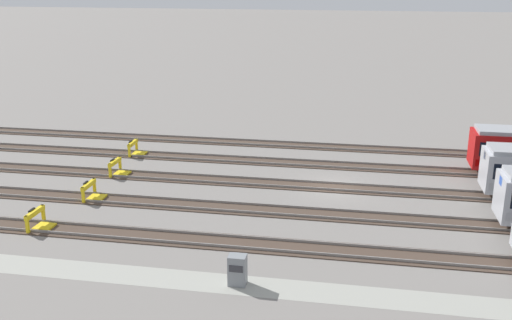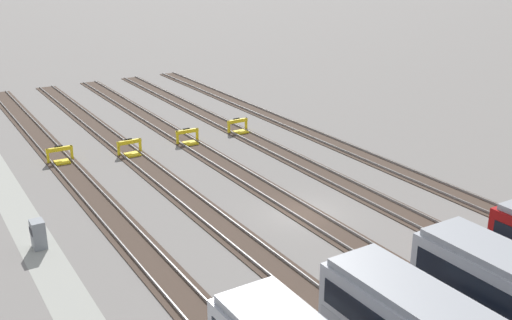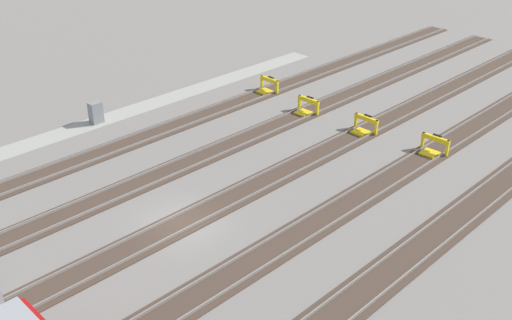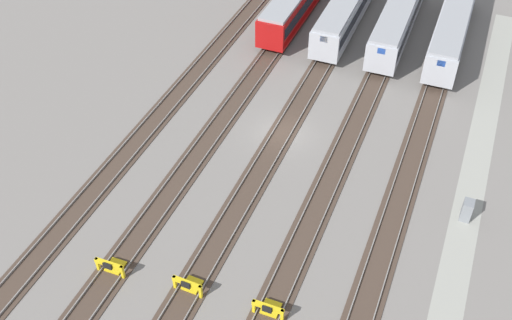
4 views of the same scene
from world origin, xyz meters
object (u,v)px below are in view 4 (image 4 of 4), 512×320
at_px(subway_car_back_row_leftmost, 400,15).
at_px(subway_car_front_row_right_inner, 453,25).
at_px(bumper_stop_far_inner_track, 112,266).
at_px(electrical_cabinet, 467,210).
at_px(subway_car_front_row_left_inner, 349,5).
at_px(bumper_stop_middle_track, 190,285).
at_px(bumper_stop_near_inner_track, 269,308).

bearing_deg(subway_car_back_row_leftmost, subway_car_front_row_right_inner, -90.00).
bearing_deg(bumper_stop_far_inner_track, subway_car_front_row_right_inner, -23.11).
distance_m(bumper_stop_far_inner_track, electrical_cabinet, 24.13).
height_order(subway_car_front_row_left_inner, bumper_stop_middle_track, subway_car_front_row_left_inner).
height_order(bumper_stop_near_inner_track, bumper_stop_middle_track, same).
bearing_deg(electrical_cabinet, bumper_stop_far_inner_track, 123.16).
relative_size(subway_car_front_row_right_inner, bumper_stop_near_inner_track, 9.01).
bearing_deg(subway_car_back_row_leftmost, bumper_stop_near_inner_track, -179.95).
distance_m(subway_car_front_row_left_inner, subway_car_back_row_leftmost, 5.19).
bearing_deg(subway_car_front_row_left_inner, subway_car_front_row_right_inner, -90.00).
xyz_separation_m(bumper_stop_near_inner_track, electrical_cabinet, (12.36, -9.80, 0.29)).
bearing_deg(subway_car_back_row_leftmost, bumper_stop_far_inner_track, 164.11).
bearing_deg(subway_car_front_row_right_inner, subway_car_back_row_leftmost, 90.00).
relative_size(subway_car_front_row_left_inner, subway_car_back_row_leftmost, 1.00).
bearing_deg(bumper_stop_middle_track, subway_car_front_row_right_inner, -16.08).
xyz_separation_m(bumper_stop_middle_track, bumper_stop_far_inner_track, (-0.57, 5.21, 0.00)).
bearing_deg(bumper_stop_far_inner_track, bumper_stop_near_inner_track, -85.39).
bearing_deg(subway_car_back_row_leftmost, subway_car_front_row_left_inner, 90.00).
relative_size(subway_car_back_row_leftmost, electrical_cabinet, 11.27).
height_order(bumper_stop_middle_track, electrical_cabinet, electrical_cabinet).
distance_m(bumper_stop_middle_track, electrical_cabinet, 19.60).
relative_size(subway_car_back_row_leftmost, bumper_stop_far_inner_track, 8.99).
height_order(bumper_stop_near_inner_track, electrical_cabinet, electrical_cabinet).
bearing_deg(subway_car_back_row_leftmost, electrical_cabinet, -157.04).
xyz_separation_m(bumper_stop_near_inner_track, bumper_stop_middle_track, (-0.27, 5.19, 0.00)).
height_order(subway_car_front_row_left_inner, electrical_cabinet, subway_car_front_row_left_inner).
relative_size(subway_car_front_row_left_inner, bumper_stop_near_inner_track, 9.00).
xyz_separation_m(subway_car_back_row_leftmost, electrical_cabinet, (-23.21, -9.83, -1.24)).
xyz_separation_m(subway_car_back_row_leftmost, bumper_stop_middle_track, (-35.83, 5.16, -1.53)).
distance_m(subway_car_front_row_left_inner, bumper_stop_middle_track, 35.87).
xyz_separation_m(subway_car_front_row_left_inner, subway_car_front_row_right_inner, (0.00, -10.36, 0.00)).
bearing_deg(subway_car_front_row_right_inner, bumper_stop_middle_track, 163.92).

